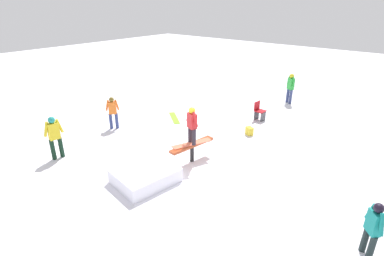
# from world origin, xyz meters

# --- Properties ---
(ground_plane) EXTENTS (60.00, 60.00, 0.00)m
(ground_plane) POSITION_xyz_m (0.00, 0.00, 0.00)
(ground_plane) COLOR white
(rail_feature) EXTENTS (1.84, 0.55, 0.68)m
(rail_feature) POSITION_xyz_m (0.00, 0.00, 0.56)
(rail_feature) COLOR black
(rail_feature) RESTS_ON ground
(snow_kicker_ramp) EXTENTS (2.00, 1.75, 0.45)m
(snow_kicker_ramp) POSITION_xyz_m (-1.93, 0.29, 0.23)
(snow_kicker_ramp) COLOR white
(snow_kicker_ramp) RESTS_ON ground
(main_rider_on_rail) EXTENTS (1.45, 0.80, 1.34)m
(main_rider_on_rail) POSITION_xyz_m (0.00, 0.00, 1.34)
(main_rider_on_rail) COLOR #F17050
(main_rider_on_rail) RESTS_ON rail_feature
(bystander_yellow) EXTENTS (0.68, 0.28, 1.59)m
(bystander_yellow) POSITION_xyz_m (-2.89, 3.87, 0.89)
(bystander_yellow) COLOR black
(bystander_yellow) RESTS_ON ground
(bystander_teal) EXTENTS (0.54, 0.47, 1.40)m
(bystander_teal) POSITION_xyz_m (-0.79, -5.70, 0.79)
(bystander_teal) COLOR #1F2A2B
(bystander_teal) RESTS_ON ground
(bystander_orange) EXTENTS (0.51, 0.44, 1.44)m
(bystander_orange) POSITION_xyz_m (0.06, 4.52, 0.81)
(bystander_orange) COLOR navy
(bystander_orange) RESTS_ON ground
(bystander_green) EXTENTS (0.47, 0.61, 1.63)m
(bystander_green) POSITION_xyz_m (8.37, 0.00, 0.92)
(bystander_green) COLOR navy
(bystander_green) RESTS_ON ground
(loose_snowboard_lime) EXTENTS (1.14, 1.38, 0.02)m
(loose_snowboard_lime) POSITION_xyz_m (2.66, 3.31, 0.01)
(loose_snowboard_lime) COLOR #90D12E
(loose_snowboard_lime) RESTS_ON ground
(folding_chair) EXTENTS (0.47, 0.47, 0.88)m
(folding_chair) POSITION_xyz_m (5.06, 0.07, 0.41)
(folding_chair) COLOR #3F3F44
(folding_chair) RESTS_ON ground
(backpack_on_snow) EXTENTS (0.33, 0.37, 0.34)m
(backpack_on_snow) POSITION_xyz_m (3.27, -0.44, 0.17)
(backpack_on_snow) COLOR yellow
(backpack_on_snow) RESTS_ON ground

